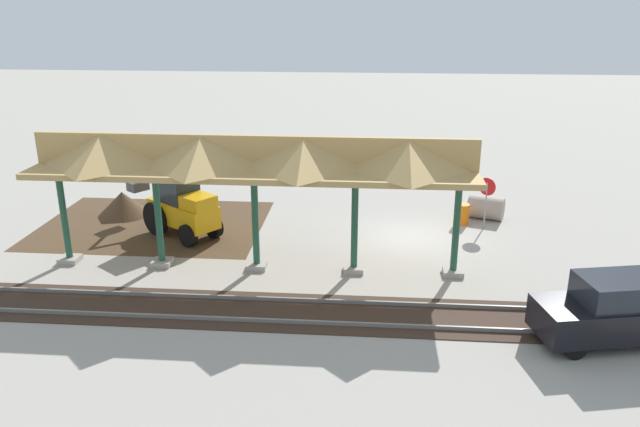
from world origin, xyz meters
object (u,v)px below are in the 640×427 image
(traffic_barrel, at_px, (463,214))
(stop_sign, at_px, (487,192))
(concrete_pipe, at_px, (486,208))
(backhoe, at_px, (181,205))
(distant_parked_car, at_px, (614,310))

(traffic_barrel, bearing_deg, stop_sign, 150.54)
(concrete_pipe, height_order, traffic_barrel, concrete_pipe)
(backhoe, bearing_deg, stop_sign, -172.15)
(concrete_pipe, bearing_deg, traffic_barrel, 35.64)
(backhoe, relative_size, concrete_pipe, 2.71)
(stop_sign, distance_m, concrete_pipe, 1.71)
(concrete_pipe, relative_size, traffic_barrel, 1.96)
(backhoe, xyz_separation_m, concrete_pipe, (-12.86, -3.02, -0.76))
(concrete_pipe, relative_size, distant_parked_car, 0.39)
(stop_sign, relative_size, traffic_barrel, 2.48)
(stop_sign, bearing_deg, backhoe, 7.85)
(distant_parked_car, distance_m, traffic_barrel, 10.05)
(concrete_pipe, height_order, distant_parked_car, distant_parked_car)
(concrete_pipe, distance_m, distant_parked_car, 10.57)
(distant_parked_car, bearing_deg, concrete_pipe, -80.42)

